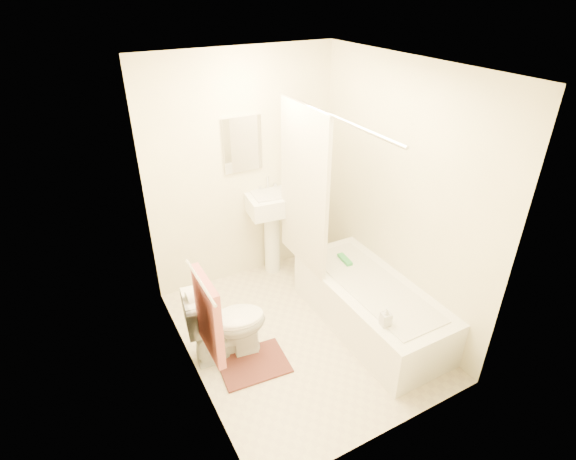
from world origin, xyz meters
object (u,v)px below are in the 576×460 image
toilet (227,323)px  bath_mat (254,364)px  bathtub (370,305)px  soap_bottle (386,317)px  sink (273,230)px

toilet → bath_mat: toilet is taller
bathtub → soap_bottle: size_ratio=9.51×
bath_mat → soap_bottle: (0.95, -0.53, 0.54)m
toilet → bathtub: 1.36m
soap_bottle → bath_mat: bearing=150.9°
bath_mat → soap_bottle: soap_bottle is taller
bath_mat → soap_bottle: 1.21m
bathtub → soap_bottle: 0.62m
toilet → soap_bottle: size_ratio=4.02×
sink → bath_mat: sink is taller
bathtub → soap_bottle: (-0.24, -0.48, 0.32)m
toilet → bath_mat: (0.13, -0.24, -0.33)m
sink → bath_mat: (-0.80, -1.20, -0.52)m
toilet → sink: sink is taller
bathtub → bath_mat: bearing=177.5°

